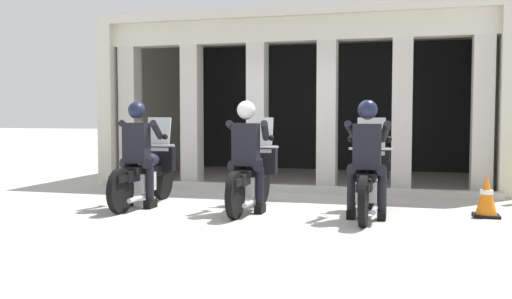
{
  "coord_description": "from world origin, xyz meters",
  "views": [
    {
      "loc": [
        2.25,
        -8.18,
        1.38
      ],
      "look_at": [
        0.0,
        0.01,
        0.87
      ],
      "focal_mm": 39.8,
      "sensor_mm": 36.0,
      "label": 1
    }
  ],
  "objects_px": {
    "police_officer_left": "(138,145)",
    "traffic_cone_flank": "(487,196)",
    "motorcycle_left": "(147,172)",
    "police_officer_center": "(247,147)",
    "motorcycle_center": "(252,175)",
    "motorcycle_right": "(368,179)",
    "police_officer_right": "(367,149)"
  },
  "relations": [
    {
      "from": "police_officer_left",
      "to": "traffic_cone_flank",
      "type": "xyz_separation_m",
      "value": [
        4.93,
        0.53,
        -0.65
      ]
    },
    {
      "from": "motorcycle_left",
      "to": "police_officer_left",
      "type": "bearing_deg",
      "value": -81.46
    },
    {
      "from": "police_officer_center",
      "to": "motorcycle_center",
      "type": "bearing_deg",
      "value": 99.14
    },
    {
      "from": "motorcycle_right",
      "to": "traffic_cone_flank",
      "type": "distance_m",
      "value": 1.6
    },
    {
      "from": "motorcycle_right",
      "to": "traffic_cone_flank",
      "type": "xyz_separation_m",
      "value": [
        1.56,
        0.3,
        -0.21
      ]
    },
    {
      "from": "motorcycle_right",
      "to": "traffic_cone_flank",
      "type": "relative_size",
      "value": 3.46
    },
    {
      "from": "motorcycle_left",
      "to": "police_officer_right",
      "type": "xyz_separation_m",
      "value": [
        3.37,
        -0.34,
        0.44
      ]
    },
    {
      "from": "police_officer_center",
      "to": "police_officer_right",
      "type": "distance_m",
      "value": 1.69
    },
    {
      "from": "police_officer_left",
      "to": "police_officer_right",
      "type": "bearing_deg",
      "value": 7.84
    },
    {
      "from": "motorcycle_right",
      "to": "police_officer_right",
      "type": "relative_size",
      "value": 1.29
    },
    {
      "from": "motorcycle_left",
      "to": "traffic_cone_flank",
      "type": "bearing_deg",
      "value": 11.63
    },
    {
      "from": "police_officer_left",
      "to": "police_officer_right",
      "type": "height_order",
      "value": "same"
    },
    {
      "from": "police_officer_center",
      "to": "traffic_cone_flank",
      "type": "bearing_deg",
      "value": 18.3
    },
    {
      "from": "police_officer_right",
      "to": "police_officer_left",
      "type": "bearing_deg",
      "value": -173.91
    },
    {
      "from": "police_officer_center",
      "to": "motorcycle_right",
      "type": "distance_m",
      "value": 1.76
    },
    {
      "from": "police_officer_left",
      "to": "police_officer_right",
      "type": "xyz_separation_m",
      "value": [
        3.37,
        -0.06,
        0.0
      ]
    },
    {
      "from": "police_officer_left",
      "to": "traffic_cone_flank",
      "type": "height_order",
      "value": "police_officer_left"
    },
    {
      "from": "motorcycle_center",
      "to": "motorcycle_right",
      "type": "height_order",
      "value": "same"
    },
    {
      "from": "motorcycle_left",
      "to": "police_officer_right",
      "type": "height_order",
      "value": "police_officer_right"
    },
    {
      "from": "police_officer_right",
      "to": "motorcycle_right",
      "type": "bearing_deg",
      "value": 96.8
    },
    {
      "from": "police_officer_left",
      "to": "motorcycle_left",
      "type": "bearing_deg",
      "value": 98.54
    },
    {
      "from": "police_officer_center",
      "to": "traffic_cone_flank",
      "type": "xyz_separation_m",
      "value": [
        3.25,
        0.51,
        -0.65
      ]
    },
    {
      "from": "police_officer_left",
      "to": "motorcycle_center",
      "type": "xyz_separation_m",
      "value": [
        1.69,
        0.3,
        -0.44
      ]
    },
    {
      "from": "police_officer_center",
      "to": "traffic_cone_flank",
      "type": "height_order",
      "value": "police_officer_center"
    },
    {
      "from": "motorcycle_center",
      "to": "police_officer_right",
      "type": "height_order",
      "value": "police_officer_right"
    },
    {
      "from": "motorcycle_right",
      "to": "traffic_cone_flank",
      "type": "height_order",
      "value": "motorcycle_right"
    },
    {
      "from": "police_officer_right",
      "to": "traffic_cone_flank",
      "type": "bearing_deg",
      "value": 27.6
    },
    {
      "from": "motorcycle_right",
      "to": "police_officer_right",
      "type": "height_order",
      "value": "police_officer_right"
    },
    {
      "from": "police_officer_left",
      "to": "motorcycle_right",
      "type": "relative_size",
      "value": 0.78
    },
    {
      "from": "police_officer_left",
      "to": "motorcycle_right",
      "type": "bearing_deg",
      "value": 12.64
    },
    {
      "from": "motorcycle_left",
      "to": "police_officer_center",
      "type": "height_order",
      "value": "police_officer_center"
    },
    {
      "from": "motorcycle_left",
      "to": "motorcycle_right",
      "type": "bearing_deg",
      "value": 7.84
    }
  ]
}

